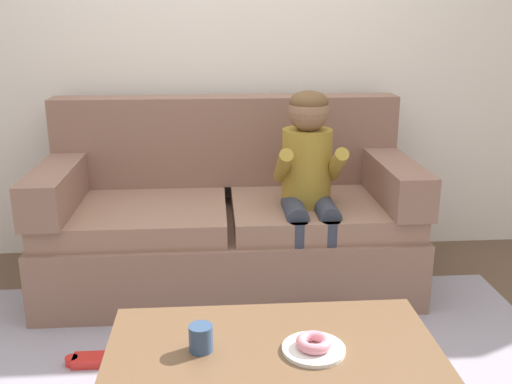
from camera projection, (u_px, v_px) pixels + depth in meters
The scene contains 9 objects.
ground at pixel (235, 364), 2.57m from camera, with size 10.00×10.00×0.00m, color brown.
wall_back at pixel (224, 26), 3.50m from camera, with size 8.00×0.10×2.80m, color silver.
couch at pixel (229, 221), 3.28m from camera, with size 1.99×0.90×1.02m.
coffee_table at pixel (272, 354), 1.99m from camera, with size 1.11×0.57×0.40m.
person_child at pixel (309, 176), 3.01m from camera, with size 0.34×0.58×1.10m.
plate at pixel (314, 349), 1.93m from camera, with size 0.21×0.21×0.01m, color white.
donut at pixel (314, 343), 1.93m from camera, with size 0.12×0.12×0.04m, color pink.
mug at pixel (201, 338), 1.93m from camera, with size 0.08×0.08×0.09m, color #334C72.
toy_controller at pixel (92, 361), 2.54m from camera, with size 0.23×0.09×0.05m.
Camera 1 is at (-0.07, -2.24, 1.47)m, focal length 41.15 mm.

